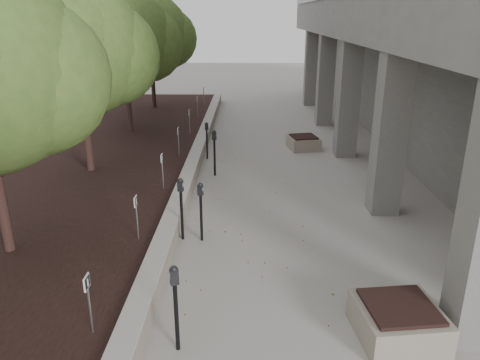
{
  "coord_description": "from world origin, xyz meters",
  "views": [
    {
      "loc": [
        -0.09,
        -5.09,
        4.8
      ],
      "look_at": [
        -0.27,
        5.68,
        0.94
      ],
      "focal_mm": 34.54,
      "sensor_mm": 36.0,
      "label": 1
    }
  ],
  "objects_px": {
    "crabapple_tree_4": "(125,61)",
    "parking_meter_1": "(176,309)",
    "parking_meter_3": "(201,212)",
    "crabapple_tree_5": "(151,51)",
    "parking_meter_2": "(182,209)",
    "crabapple_tree_3": "(81,78)",
    "planter_back": "(303,142)",
    "parking_meter_4": "(215,153)",
    "parking_meter_5": "(207,141)",
    "planter_front": "(398,321)"
  },
  "relations": [
    {
      "from": "crabapple_tree_4",
      "to": "parking_meter_1",
      "type": "relative_size",
      "value": 3.77
    },
    {
      "from": "crabapple_tree_4",
      "to": "parking_meter_3",
      "type": "bearing_deg",
      "value": -67.14
    },
    {
      "from": "crabapple_tree_4",
      "to": "crabapple_tree_5",
      "type": "xyz_separation_m",
      "value": [
        0.0,
        5.0,
        0.0
      ]
    },
    {
      "from": "parking_meter_2",
      "to": "crabapple_tree_3",
      "type": "bearing_deg",
      "value": 143.03
    },
    {
      "from": "planter_back",
      "to": "parking_meter_4",
      "type": "bearing_deg",
      "value": -135.03
    },
    {
      "from": "parking_meter_4",
      "to": "parking_meter_5",
      "type": "bearing_deg",
      "value": 114.46
    },
    {
      "from": "crabapple_tree_3",
      "to": "crabapple_tree_5",
      "type": "height_order",
      "value": "same"
    },
    {
      "from": "parking_meter_3",
      "to": "planter_back",
      "type": "distance_m",
      "value": 8.24
    },
    {
      "from": "crabapple_tree_3",
      "to": "parking_meter_5",
      "type": "bearing_deg",
      "value": 37.19
    },
    {
      "from": "crabapple_tree_5",
      "to": "planter_front",
      "type": "distance_m",
      "value": 18.63
    },
    {
      "from": "parking_meter_2",
      "to": "parking_meter_5",
      "type": "height_order",
      "value": "parking_meter_2"
    },
    {
      "from": "planter_front",
      "to": "planter_back",
      "type": "height_order",
      "value": "planter_front"
    },
    {
      "from": "crabapple_tree_4",
      "to": "parking_meter_5",
      "type": "relative_size",
      "value": 4.12
    },
    {
      "from": "crabapple_tree_3",
      "to": "parking_meter_2",
      "type": "bearing_deg",
      "value": -48.7
    },
    {
      "from": "parking_meter_4",
      "to": "crabapple_tree_4",
      "type": "bearing_deg",
      "value": 142.72
    },
    {
      "from": "parking_meter_3",
      "to": "crabapple_tree_5",
      "type": "bearing_deg",
      "value": 119.87
    },
    {
      "from": "planter_front",
      "to": "parking_meter_3",
      "type": "bearing_deg",
      "value": 136.23
    },
    {
      "from": "crabapple_tree_5",
      "to": "parking_meter_5",
      "type": "distance_m",
      "value": 8.56
    },
    {
      "from": "parking_meter_3",
      "to": "crabapple_tree_4",
      "type": "bearing_deg",
      "value": 127.71
    },
    {
      "from": "parking_meter_1",
      "to": "parking_meter_4",
      "type": "relative_size",
      "value": 0.98
    },
    {
      "from": "parking_meter_4",
      "to": "parking_meter_5",
      "type": "height_order",
      "value": "parking_meter_4"
    },
    {
      "from": "parking_meter_1",
      "to": "parking_meter_5",
      "type": "relative_size",
      "value": 1.09
    },
    {
      "from": "parking_meter_3",
      "to": "crabapple_tree_3",
      "type": "bearing_deg",
      "value": 149.39
    },
    {
      "from": "parking_meter_3",
      "to": "parking_meter_2",
      "type": "bearing_deg",
      "value": -171.58
    },
    {
      "from": "parking_meter_1",
      "to": "parking_meter_3",
      "type": "height_order",
      "value": "parking_meter_1"
    },
    {
      "from": "planter_back",
      "to": "parking_meter_2",
      "type": "bearing_deg",
      "value": -115.31
    },
    {
      "from": "crabapple_tree_4",
      "to": "planter_back",
      "type": "bearing_deg",
      "value": -9.5
    },
    {
      "from": "crabapple_tree_4",
      "to": "parking_meter_1",
      "type": "height_order",
      "value": "crabapple_tree_4"
    },
    {
      "from": "crabapple_tree_3",
      "to": "crabapple_tree_4",
      "type": "relative_size",
      "value": 1.0
    },
    {
      "from": "parking_meter_2",
      "to": "parking_meter_5",
      "type": "distance_m",
      "value": 6.2
    },
    {
      "from": "parking_meter_2",
      "to": "planter_back",
      "type": "xyz_separation_m",
      "value": [
        3.57,
        7.56,
        -0.48
      ]
    },
    {
      "from": "parking_meter_1",
      "to": "parking_meter_3",
      "type": "distance_m",
      "value": 3.61
    },
    {
      "from": "crabapple_tree_5",
      "to": "planter_front",
      "type": "relative_size",
      "value": 4.37
    },
    {
      "from": "planter_front",
      "to": "crabapple_tree_5",
      "type": "bearing_deg",
      "value": 112.62
    },
    {
      "from": "crabapple_tree_4",
      "to": "parking_meter_2",
      "type": "distance_m",
      "value": 9.59
    },
    {
      "from": "crabapple_tree_5",
      "to": "parking_meter_1",
      "type": "xyz_separation_m",
      "value": [
        3.67,
        -17.35,
        -2.4
      ]
    },
    {
      "from": "parking_meter_2",
      "to": "parking_meter_3",
      "type": "bearing_deg",
      "value": 5.3
    },
    {
      "from": "crabapple_tree_5",
      "to": "planter_back",
      "type": "height_order",
      "value": "crabapple_tree_5"
    },
    {
      "from": "crabapple_tree_3",
      "to": "parking_meter_5",
      "type": "height_order",
      "value": "crabapple_tree_3"
    },
    {
      "from": "parking_meter_2",
      "to": "planter_back",
      "type": "relative_size",
      "value": 1.36
    },
    {
      "from": "parking_meter_4",
      "to": "planter_front",
      "type": "xyz_separation_m",
      "value": [
        3.4,
        -7.72,
        -0.44
      ]
    },
    {
      "from": "crabapple_tree_4",
      "to": "planter_back",
      "type": "xyz_separation_m",
      "value": [
        6.82,
        -1.14,
        -2.87
      ]
    },
    {
      "from": "crabapple_tree_4",
      "to": "parking_meter_2",
      "type": "bearing_deg",
      "value": -69.51
    },
    {
      "from": "parking_meter_1",
      "to": "planter_front",
      "type": "distance_m",
      "value": 3.46
    },
    {
      "from": "crabapple_tree_3",
      "to": "planter_back",
      "type": "bearing_deg",
      "value": 29.48
    },
    {
      "from": "crabapple_tree_5",
      "to": "parking_meter_5",
      "type": "xyz_separation_m",
      "value": [
        3.29,
        -7.5,
        -2.46
      ]
    },
    {
      "from": "crabapple_tree_5",
      "to": "parking_meter_3",
      "type": "distance_m",
      "value": 14.44
    },
    {
      "from": "planter_front",
      "to": "planter_back",
      "type": "distance_m",
      "value": 10.86
    },
    {
      "from": "crabapple_tree_4",
      "to": "parking_meter_5",
      "type": "bearing_deg",
      "value": -37.29
    },
    {
      "from": "crabapple_tree_5",
      "to": "planter_front",
      "type": "xyz_separation_m",
      "value": [
        7.08,
        -17.0,
        -2.83
      ]
    }
  ]
}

